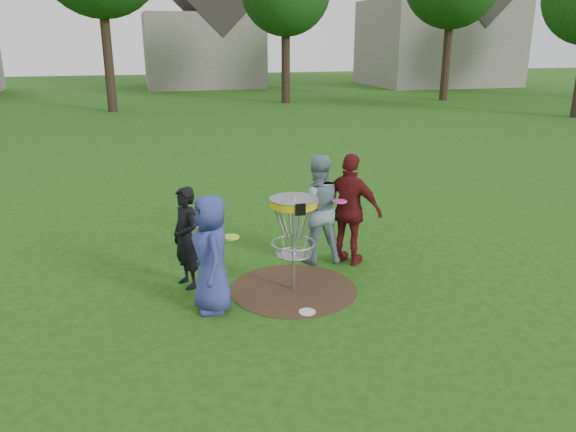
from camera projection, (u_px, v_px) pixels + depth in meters
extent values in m
plane|color=#19470F|center=(294.00, 289.00, 7.95)|extent=(100.00, 100.00, 0.00)
cylinder|color=#47331E|center=(294.00, 289.00, 7.95)|extent=(1.80, 1.80, 0.01)
imported|color=navy|center=(211.00, 254.00, 7.14)|extent=(0.54, 0.79, 1.56)
imported|color=black|center=(186.00, 238.00, 7.86)|extent=(0.53, 0.62, 1.46)
imported|color=gray|center=(317.00, 209.00, 8.71)|extent=(0.91, 0.76, 1.72)
imported|color=maroon|center=(350.00, 210.00, 8.63)|extent=(1.02, 1.03, 1.75)
cylinder|color=silver|center=(307.00, 312.00, 7.27)|extent=(0.22, 0.22, 0.02)
cylinder|color=#9EA0A5|center=(294.00, 244.00, 7.74)|extent=(0.05, 0.05, 1.38)
cylinder|color=gold|center=(294.00, 203.00, 7.56)|extent=(0.64, 0.64, 0.10)
cylinder|color=#9EA0A5|center=(294.00, 199.00, 7.55)|extent=(0.66, 0.66, 0.01)
cube|color=black|center=(301.00, 210.00, 7.26)|extent=(0.14, 0.02, 0.16)
torus|color=#9EA0A5|center=(294.00, 243.00, 7.74)|extent=(0.62, 0.62, 0.02)
torus|color=#9EA0A5|center=(294.00, 254.00, 7.79)|extent=(0.50, 0.50, 0.02)
cylinder|color=#9EA0A5|center=(294.00, 255.00, 7.79)|extent=(0.44, 0.44, 0.01)
cylinder|color=#B1F81B|center=(231.00, 237.00, 7.22)|extent=(0.22, 0.22, 0.02)
cylinder|color=red|center=(205.00, 227.00, 7.78)|extent=(0.22, 0.22, 0.02)
cylinder|color=#DA39A2|center=(312.00, 202.00, 8.40)|extent=(0.22, 0.22, 0.02)
cylinder|color=#FF43C0|center=(340.00, 201.00, 8.37)|extent=(0.22, 0.22, 0.02)
cylinder|color=#38281C|center=(109.00, 62.00, 26.28)|extent=(0.46, 0.46, 4.62)
cylinder|color=#38281C|center=(286.00, 67.00, 30.02)|extent=(0.46, 0.46, 3.78)
cylinder|color=#38281C|center=(446.00, 62.00, 31.27)|extent=(0.46, 0.46, 4.20)
cube|color=gray|center=(202.00, 50.00, 40.13)|extent=(8.00, 7.00, 5.00)
cube|color=gray|center=(437.00, 43.00, 41.43)|extent=(10.00, 8.00, 6.00)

